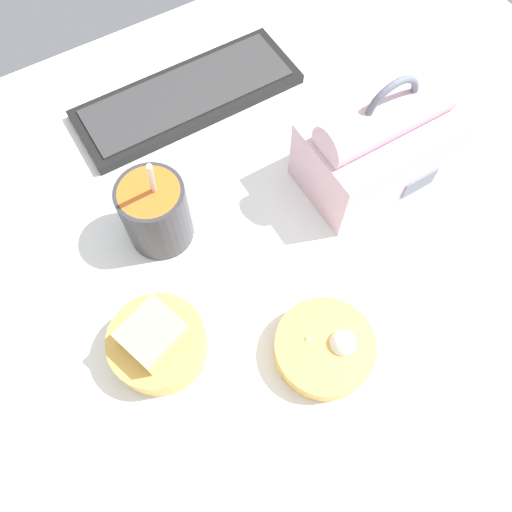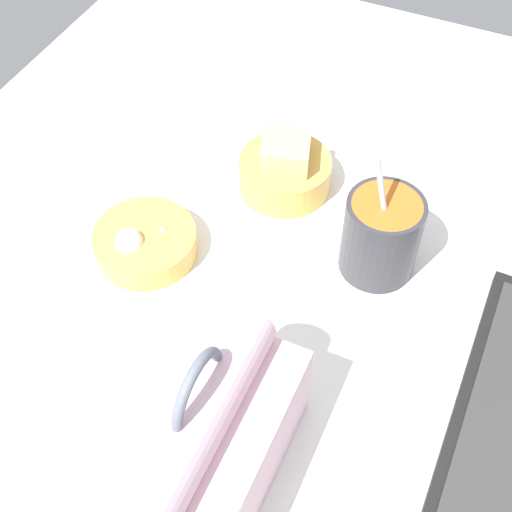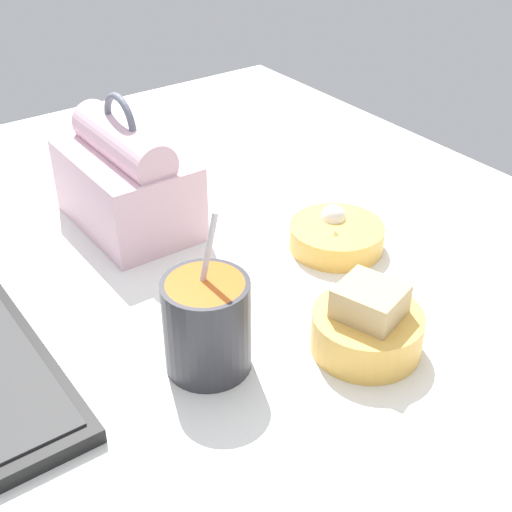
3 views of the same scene
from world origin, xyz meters
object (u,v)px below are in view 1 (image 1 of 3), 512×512
(keyboard, at_px, (188,96))
(bento_bowl_snacks, at_px, (324,348))
(soup_cup, at_px, (156,212))
(bento_bowl_sandwich, at_px, (158,342))
(lunch_bag, at_px, (377,145))

(keyboard, height_order, bento_bowl_snacks, bento_bowl_snacks)
(soup_cup, distance_m, bento_bowl_sandwich, 0.18)
(soup_cup, bearing_deg, keyboard, 53.75)
(keyboard, bearing_deg, soup_cup, -126.25)
(soup_cup, distance_m, bento_bowl_snacks, 0.30)
(soup_cup, bearing_deg, bento_bowl_snacks, -69.61)
(soup_cup, relative_size, bento_bowl_snacks, 1.41)
(bento_bowl_sandwich, height_order, bento_bowl_snacks, bento_bowl_sandwich)
(lunch_bag, height_order, soup_cup, lunch_bag)
(soup_cup, height_order, bento_bowl_sandwich, soup_cup)
(soup_cup, bearing_deg, bento_bowl_sandwich, -116.81)
(keyboard, xyz_separation_m, bento_bowl_snacks, (-0.05, -0.49, 0.01))
(keyboard, bearing_deg, bento_bowl_sandwich, -122.41)
(bento_bowl_sandwich, bearing_deg, soup_cup, 63.19)
(soup_cup, xyz_separation_m, bento_bowl_snacks, (0.10, -0.28, -0.04))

